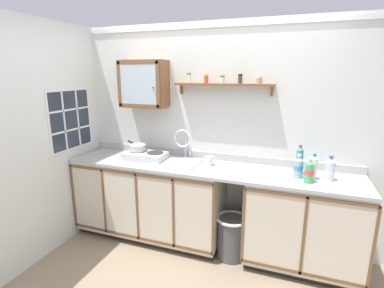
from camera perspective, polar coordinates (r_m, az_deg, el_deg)
floor at (r=3.17m, az=0.47°, el=-22.90°), size 6.09×6.09×0.00m
back_wall at (r=3.26m, az=4.53°, el=1.84°), size 3.69×0.07×2.42m
side_wall_left at (r=3.29m, az=-28.02°, el=0.17°), size 0.05×3.46×2.42m
lower_cabinet_run at (r=3.47m, az=-8.24°, el=-10.76°), size 1.72×0.59×0.91m
lower_cabinet_run_right at (r=3.12m, az=21.01°, el=-14.58°), size 1.09×0.59×0.91m
countertop at (r=3.05m, az=2.83°, el=-4.75°), size 3.05×0.61×0.03m
backsplash at (r=3.29m, az=4.29°, el=-2.37°), size 3.05×0.02×0.08m
sink at (r=3.20m, az=-2.83°, el=-3.76°), size 0.48×0.47×0.48m
hot_plate_stove at (r=3.32m, az=-9.10°, el=-2.32°), size 0.46×0.28×0.09m
saucepan at (r=3.37m, az=-10.68°, el=-0.62°), size 0.33×0.28×0.07m
bottle_opaque_white_0 at (r=2.88m, az=22.80°, el=-4.41°), size 0.06×0.06×0.24m
bottle_water_blue_1 at (r=2.88m, az=20.21°, el=-4.29°), size 0.09×0.09×0.23m
bottle_water_clear_2 at (r=2.92m, az=25.50°, el=-4.60°), size 0.08×0.08×0.23m
bottle_detergent_teal_3 at (r=2.97m, az=20.37°, el=-3.17°), size 0.07×0.07×0.29m
bottle_soda_green_4 at (r=2.79m, az=22.07°, el=-4.99°), size 0.08×0.08×0.23m
mug at (r=3.09m, az=3.37°, el=-3.33°), size 0.09×0.13×0.09m
wall_cabinet at (r=3.35m, az=-9.47°, el=11.58°), size 0.53×0.28×0.52m
spice_shelf at (r=3.07m, az=6.17°, el=11.76°), size 1.04×0.14×0.23m
window at (r=3.54m, az=-22.83°, el=4.44°), size 0.03×0.63×0.68m
trash_bin at (r=3.19m, az=7.79°, el=-17.55°), size 0.33×0.33×0.46m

